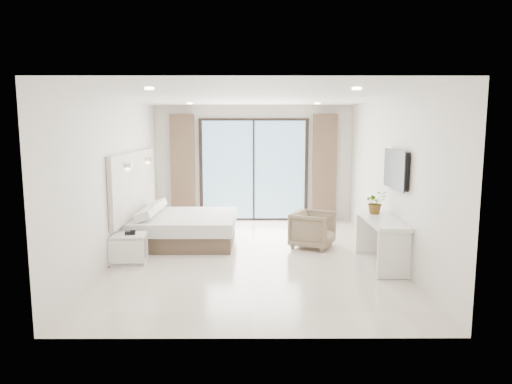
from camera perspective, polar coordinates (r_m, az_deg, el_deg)
ground at (r=7.94m, az=-0.31°, el=-8.00°), size 6.20×6.20×0.00m
room_shell at (r=8.50m, az=-1.66°, el=3.90°), size 4.62×6.22×2.72m
bed at (r=8.89m, az=-9.05°, el=-4.47°), size 1.93×1.83×0.68m
nightstand at (r=7.75m, az=-15.54°, el=-6.86°), size 0.56×0.47×0.48m
phone at (r=7.67m, az=-15.45°, el=-4.93°), size 0.18×0.15×0.05m
console_desk at (r=7.58m, az=15.35°, el=-4.71°), size 0.49×1.57×0.77m
plant at (r=7.87m, az=14.70°, el=-1.55°), size 0.42×0.44×0.30m
armchair at (r=8.49m, az=7.12°, el=-4.46°), size 0.90×0.92×0.73m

